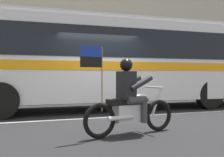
# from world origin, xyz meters

# --- Properties ---
(ground_plane) EXTENTS (60.00, 60.00, 0.00)m
(ground_plane) POSITION_xyz_m (0.00, 0.00, 0.00)
(ground_plane) COLOR black
(sidewalk_curb) EXTENTS (28.00, 3.80, 0.15)m
(sidewalk_curb) POSITION_xyz_m (0.00, 5.10, 0.07)
(sidewalk_curb) COLOR #B7B2A8
(sidewalk_curb) RESTS_ON ground_plane
(lane_center_stripe) EXTENTS (26.60, 0.14, 0.01)m
(lane_center_stripe) POSITION_xyz_m (0.00, -0.60, 0.00)
(lane_center_stripe) COLOR silver
(lane_center_stripe) RESTS_ON ground_plane
(transit_bus) EXTENTS (12.09, 2.77, 3.22)m
(transit_bus) POSITION_xyz_m (0.88, 1.19, 1.88)
(transit_bus) COLOR silver
(transit_bus) RESTS_ON ground_plane
(motorcycle_with_rider) EXTENTS (2.17, 0.74, 1.78)m
(motorcycle_with_rider) POSITION_xyz_m (-0.15, -2.85, 0.67)
(motorcycle_with_rider) COLOR black
(motorcycle_with_rider) RESTS_ON ground_plane
(fire_hydrant) EXTENTS (0.22, 0.30, 0.75)m
(fire_hydrant) POSITION_xyz_m (-0.24, 4.28, 0.52)
(fire_hydrant) COLOR gold
(fire_hydrant) RESTS_ON sidewalk_curb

